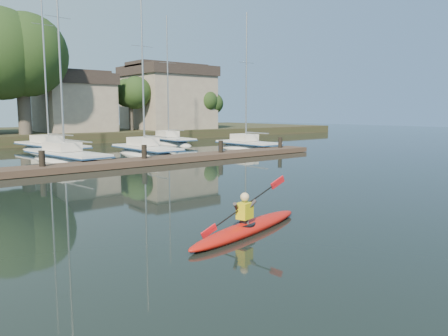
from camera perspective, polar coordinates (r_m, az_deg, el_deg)
ground at (r=14.15m, az=7.29°, el=-5.86°), size 160.00×160.00×0.00m
kayak at (r=11.83m, az=3.07°, el=-7.53°), size 4.87×1.79×1.55m
dock at (r=25.64m, az=-16.20°, el=0.37°), size 34.00×2.00×1.80m
sailboat_2 at (r=29.86m, az=-19.84°, el=0.42°), size 3.34×9.58×15.53m
sailboat_3 at (r=32.81m, az=-10.12°, el=1.33°), size 2.30×8.50×13.67m
sailboat_4 at (r=37.21m, az=3.08°, el=2.15°), size 2.40×7.49×12.65m
sailboat_6 at (r=37.58m, az=-21.66°, el=1.70°), size 3.62×10.86×16.94m
sailboat_7 at (r=43.55m, az=-7.09°, el=2.89°), size 3.09×8.67×13.69m
shore at (r=51.02m, az=-26.61°, el=6.68°), size 90.00×25.25×12.75m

